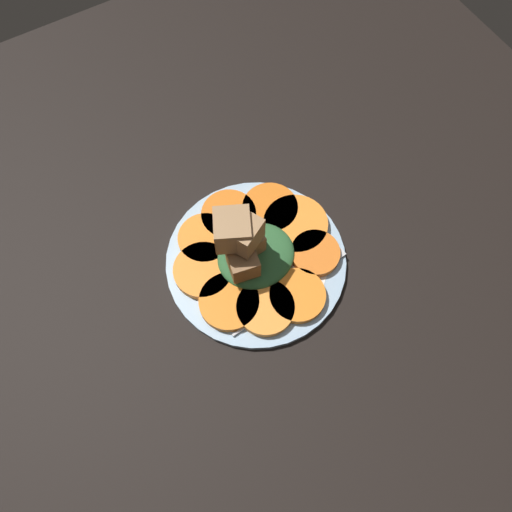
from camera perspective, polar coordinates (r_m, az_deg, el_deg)
table_slab at (r=72.51cm, az=-0.00°, el=-1.00°), size 120.00×120.00×2.00cm
plate at (r=71.12cm, az=-0.00°, el=-0.52°), size 25.61×25.61×1.05cm
carrot_slice_0 at (r=67.74cm, az=-3.09°, el=-5.24°), size 8.21×8.21×1.17cm
carrot_slice_1 at (r=67.39cm, az=1.08°, el=-5.91°), size 7.89×7.89×1.17cm
carrot_slice_2 at (r=68.16cm, az=4.75°, el=-4.53°), size 7.70×7.70×1.17cm
carrot_slice_3 at (r=70.79cm, az=6.78°, el=0.31°), size 6.98×6.98×1.17cm
carrot_slice_4 at (r=72.54cm, az=4.53°, el=3.62°), size 9.37×9.37×1.17cm
carrot_slice_5 at (r=73.62cm, az=1.62°, el=5.47°), size 8.17×8.17×1.17cm
carrot_slice_6 at (r=73.24cm, az=-2.83°, el=4.85°), size 8.05×8.05×1.17cm
carrot_slice_7 at (r=71.65cm, az=-5.83°, el=1.99°), size 7.75×7.75×1.17cm
carrot_slice_8 at (r=69.65cm, az=-6.06°, el=-1.64°), size 8.29×8.29×1.17cm
center_pile at (r=66.62cm, az=-0.87°, el=0.96°), size 11.13×9.92×11.50cm
fork at (r=68.66cm, az=3.33°, el=-4.06°), size 19.86×3.33×0.40cm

